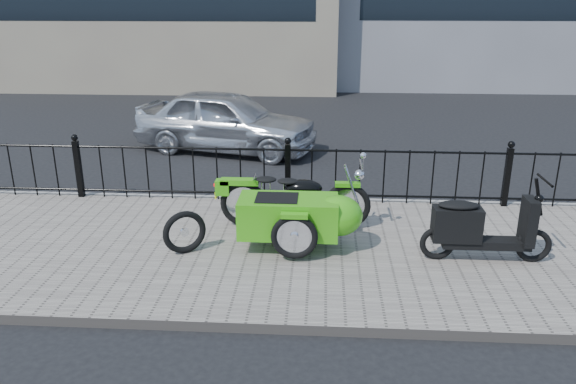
# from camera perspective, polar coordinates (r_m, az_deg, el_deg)

# --- Properties ---
(ground) EXTENTS (120.00, 120.00, 0.00)m
(ground) POSITION_cam_1_polar(r_m,az_deg,el_deg) (8.14, -0.59, -4.85)
(ground) COLOR black
(ground) RESTS_ON ground
(sidewalk) EXTENTS (30.00, 3.80, 0.12)m
(sidewalk) POSITION_cam_1_polar(r_m,az_deg,el_deg) (7.67, -0.86, -5.98)
(sidewalk) COLOR slate
(sidewalk) RESTS_ON ground
(curb) EXTENTS (30.00, 0.10, 0.12)m
(curb) POSITION_cam_1_polar(r_m,az_deg,el_deg) (9.45, 0.04, -0.93)
(curb) COLOR gray
(curb) RESTS_ON ground
(iron_fence) EXTENTS (14.11, 0.11, 1.08)m
(iron_fence) POSITION_cam_1_polar(r_m,az_deg,el_deg) (9.15, -0.01, 1.86)
(iron_fence) COLOR black
(iron_fence) RESTS_ON sidewalk
(motorcycle_sidecar) EXTENTS (2.28, 1.48, 0.98)m
(motorcycle_sidecar) POSITION_cam_1_polar(r_m,az_deg,el_deg) (7.52, 1.45, -2.06)
(motorcycle_sidecar) COLOR black
(motorcycle_sidecar) RESTS_ON sidewalk
(scooter) EXTENTS (1.66, 0.48, 1.12)m
(scooter) POSITION_cam_1_polar(r_m,az_deg,el_deg) (7.49, 18.73, -3.55)
(scooter) COLOR black
(scooter) RESTS_ON sidewalk
(spare_tire) EXTENTS (0.54, 0.38, 0.59)m
(spare_tire) POSITION_cam_1_polar(r_m,az_deg,el_deg) (7.48, -10.47, -4.04)
(spare_tire) COLOR black
(spare_tire) RESTS_ON sidewalk
(sedan_car) EXTENTS (4.33, 2.59, 1.38)m
(sedan_car) POSITION_cam_1_polar(r_m,az_deg,el_deg) (12.67, -6.30, 7.20)
(sedan_car) COLOR silver
(sedan_car) RESTS_ON ground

